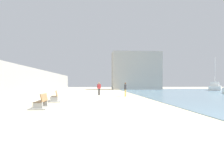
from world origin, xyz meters
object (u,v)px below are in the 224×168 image
object	(u,v)px
bench_near	(41,105)
bench_far	(54,99)
person_standing	(125,88)
boat_far_right	(215,87)
person_walking	(99,88)

from	to	relation	value
bench_near	bench_far	distance (m)	5.34
person_standing	bench_far	bearing A→B (deg)	-137.02
boat_far_right	bench_far	bearing A→B (deg)	-138.00
person_walking	bench_far	bearing A→B (deg)	-112.21
bench_near	boat_far_right	bearing A→B (deg)	47.30
bench_far	person_standing	distance (m)	10.08
boat_far_right	person_walking	bearing A→B (deg)	-147.06
bench_far	bench_near	bearing A→B (deg)	-88.95
person_walking	boat_far_right	bearing A→B (deg)	32.94
bench_near	person_standing	world-z (taller)	person_standing
person_standing	boat_far_right	size ratio (longest dim) A/B	0.24
bench_far	person_standing	xyz separation A→B (m)	(7.35, 6.85, 0.79)
person_walking	person_standing	world-z (taller)	person_walking
bench_far	person_standing	world-z (taller)	person_standing
bench_near	bench_far	xyz separation A→B (m)	(-0.10, 5.34, 0.00)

